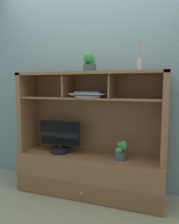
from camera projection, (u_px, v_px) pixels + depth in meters
The scene contains 8 objects.
floor_plane at pixel (90, 193), 2.61m from camera, with size 6.00×6.00×0.02m, color tan.
back_wall at pixel (97, 73), 2.69m from camera, with size 6.00×0.02×2.80m, color gray.
media_console at pixel (90, 158), 2.57m from camera, with size 1.67×0.50×1.39m.
tv_monitor at pixel (60, 140), 2.63m from camera, with size 0.50×0.22×0.38m.
potted_orchid at pixel (120, 153), 2.38m from camera, with size 0.14×0.14×0.21m.
magazine_stack_left at pixel (89, 95), 2.42m from camera, with size 0.41×0.28×0.07m.
diffuser_bottle at pixel (140, 64), 2.24m from camera, with size 0.05×0.05×0.32m.
potted_succulent at pixel (89, 63), 2.44m from camera, with size 0.16×0.16×0.21m.
Camera 1 is at (0.83, -2.34, 1.24)m, focal length 35.78 mm.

